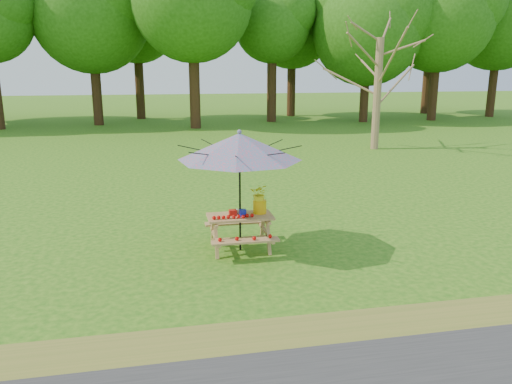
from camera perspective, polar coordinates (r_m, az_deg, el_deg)
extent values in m
plane|color=#226212|center=(8.88, -16.36, -8.49)|extent=(120.00, 120.00, 0.00)
cube|color=olive|center=(6.39, -18.41, -17.96)|extent=(120.00, 1.20, 0.01)
cylinder|color=#8B6C4C|center=(21.53, 13.69, 10.77)|extent=(0.33, 0.33, 4.52)
cube|color=#AC8B4D|center=(9.21, -1.83, -2.81)|extent=(1.20, 0.62, 0.04)
cube|color=#AC8B4D|center=(8.79, -1.21, -5.63)|extent=(1.20, 0.22, 0.04)
cube|color=#AC8B4D|center=(9.82, -2.36, -3.52)|extent=(1.20, 0.22, 0.04)
cylinder|color=black|center=(9.09, -1.85, 0.06)|extent=(0.04, 0.04, 2.25)
cone|color=teal|center=(8.93, -1.90, 5.21)|extent=(2.69, 2.69, 0.48)
sphere|color=teal|center=(8.89, -1.91, 6.90)|extent=(0.08, 0.08, 0.08)
cube|color=red|center=(9.22, -2.67, -2.35)|extent=(0.14, 0.12, 0.10)
cylinder|color=#1621B5|center=(9.12, -1.51, -2.42)|extent=(0.13, 0.13, 0.13)
cube|color=white|center=(9.33, -2.31, -2.25)|extent=(0.13, 0.13, 0.07)
cylinder|color=#FFB90D|center=(9.32, 0.43, -1.68)|extent=(0.25, 0.25, 0.25)
imported|color=yellow|center=(9.25, 0.43, -0.18)|extent=(0.42, 0.39, 0.37)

